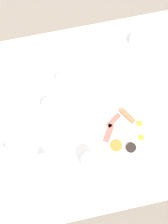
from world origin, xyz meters
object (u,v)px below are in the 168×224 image
(breakfast_plate, at_px, (126,132))
(fork_by_plate, at_px, (7,62))
(pepper_grinder, at_px, (44,159))
(knife_by_plate, at_px, (114,74))
(creamer_jug, at_px, (135,40))
(water_glass_tall, at_px, (89,162))
(water_glass_short, at_px, (51,108))
(teacup_with_saucer_right, at_px, (64,83))
(teacup_with_saucer_left, at_px, (1,156))

(breakfast_plate, relative_size, fork_by_plate, 1.95)
(pepper_grinder, relative_size, knife_by_plate, 0.54)
(breakfast_plate, distance_m, knife_by_plate, 0.32)
(fork_by_plate, relative_size, knife_by_plate, 0.79)
(creamer_jug, bearing_deg, fork_by_plate, 87.16)
(breakfast_plate, bearing_deg, water_glass_tall, 118.79)
(creamer_jug, bearing_deg, water_glass_short, 119.57)
(teacup_with_saucer_right, distance_m, pepper_grinder, 0.40)
(water_glass_short, bearing_deg, knife_by_plate, -69.07)
(fork_by_plate, bearing_deg, teacup_with_saucer_left, 169.55)
(water_glass_short, height_order, creamer_jug, water_glass_short)
(fork_by_plate, xyz_separation_m, knife_by_plate, (-0.19, -0.53, 0.00))
(teacup_with_saucer_right, distance_m, fork_by_plate, 0.34)
(breakfast_plate, xyz_separation_m, knife_by_plate, (0.32, -0.02, -0.01))
(teacup_with_saucer_left, bearing_deg, creamer_jug, -59.24)
(breakfast_plate, relative_size, teacup_with_saucer_left, 2.27)
(water_glass_short, height_order, fork_by_plate, water_glass_short)
(water_glass_short, xyz_separation_m, fork_by_plate, (0.32, 0.18, -0.05))
(water_glass_tall, distance_m, water_glass_short, 0.32)
(knife_by_plate, bearing_deg, breakfast_plate, 176.69)
(teacup_with_saucer_left, distance_m, fork_by_plate, 0.51)
(water_glass_short, relative_size, pepper_grinder, 0.94)
(breakfast_plate, relative_size, creamer_jug, 3.52)
(creamer_jug, xyz_separation_m, pepper_grinder, (-0.52, 0.58, 0.03))
(pepper_grinder, relative_size, fork_by_plate, 0.68)
(pepper_grinder, xyz_separation_m, fork_by_plate, (0.56, 0.10, -0.05))
(creamer_jug, bearing_deg, pepper_grinder, 131.97)
(breakfast_plate, xyz_separation_m, teacup_with_saucer_left, (0.01, 0.61, 0.02))
(pepper_grinder, bearing_deg, teacup_with_saucer_left, 73.03)
(breakfast_plate, height_order, creamer_jug, creamer_jug)
(water_glass_short, distance_m, creamer_jug, 0.58)
(fork_by_plate, bearing_deg, teacup_with_saucer_right, -125.44)
(water_glass_short, xyz_separation_m, creamer_jug, (0.29, -0.51, -0.02))
(pepper_grinder, xyz_separation_m, knife_by_plate, (0.37, -0.43, -0.05))
(breakfast_plate, height_order, fork_by_plate, breakfast_plate)
(teacup_with_saucer_right, relative_size, water_glass_tall, 1.07)
(water_glass_tall, height_order, creamer_jug, water_glass_tall)
(breakfast_plate, distance_m, creamer_jug, 0.50)
(water_glass_short, bearing_deg, fork_by_plate, 29.42)
(teacup_with_saucer_left, distance_m, knife_by_plate, 0.70)
(teacup_with_saucer_right, bearing_deg, knife_by_plate, -88.12)
(breakfast_plate, bearing_deg, water_glass_short, 61.26)
(water_glass_tall, xyz_separation_m, knife_by_plate, (0.43, -0.23, -0.06))
(water_glass_tall, xyz_separation_m, fork_by_plate, (0.62, 0.31, -0.06))
(breakfast_plate, bearing_deg, creamer_jug, -19.86)
(pepper_grinder, bearing_deg, breakfast_plate, -82.76)
(teacup_with_saucer_left, relative_size, pepper_grinder, 1.26)
(creamer_jug, xyz_separation_m, fork_by_plate, (0.03, 0.69, -0.03))
(creamer_jug, bearing_deg, breakfast_plate, 160.14)
(pepper_grinder, height_order, fork_by_plate, pepper_grinder)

